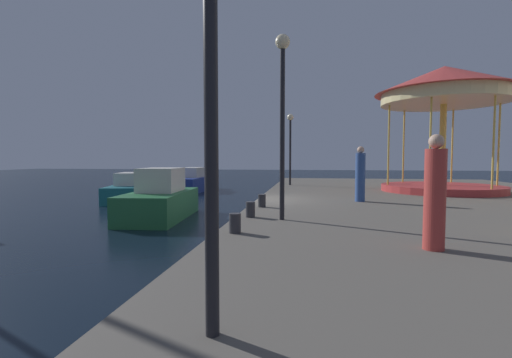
# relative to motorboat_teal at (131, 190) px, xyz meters

# --- Properties ---
(ground_plane) EXTENTS (120.00, 120.00, 0.00)m
(ground_plane) POSITION_rel_motorboat_teal_xyz_m (7.79, -5.05, -0.59)
(ground_plane) COLOR black
(quay_dock) EXTENTS (14.36, 29.08, 0.80)m
(quay_dock) POSITION_rel_motorboat_teal_xyz_m (14.96, -5.05, -0.19)
(quay_dock) COLOR #5B564F
(quay_dock) RESTS_ON ground
(motorboat_teal) EXTENTS (2.72, 4.90, 1.54)m
(motorboat_teal) POSITION_rel_motorboat_teal_xyz_m (0.00, 0.00, 0.00)
(motorboat_teal) COLOR #19606B
(motorboat_teal) RESTS_ON ground
(motorboat_blue) EXTENTS (2.12, 5.27, 1.68)m
(motorboat_blue) POSITION_rel_motorboat_teal_xyz_m (1.46, 6.12, 0.06)
(motorboat_blue) COLOR navy
(motorboat_blue) RESTS_ON ground
(motorboat_green) EXTENTS (2.36, 4.63, 1.95)m
(motorboat_green) POSITION_rel_motorboat_teal_xyz_m (4.00, -5.19, 0.14)
(motorboat_green) COLOR #236638
(motorboat_green) RESTS_ON ground
(carousel) EXTENTS (6.01, 6.01, 5.68)m
(carousel) POSITION_rel_motorboat_teal_xyz_m (15.71, -0.84, 4.48)
(carousel) COLOR #B23333
(carousel) RESTS_ON quay_dock
(lamp_post_mid_promenade) EXTENTS (0.36, 0.36, 4.50)m
(lamp_post_mid_promenade) POSITION_rel_motorboat_teal_xyz_m (9.04, -9.41, 3.27)
(lamp_post_mid_promenade) COLOR black
(lamp_post_mid_promenade) RESTS_ON quay_dock
(lamp_post_far_end) EXTENTS (0.36, 0.36, 4.04)m
(lamp_post_far_end) POSITION_rel_motorboat_teal_xyz_m (8.62, 2.22, 3.00)
(lamp_post_far_end) COLOR black
(lamp_post_far_end) RESTS_ON quay_dock
(bollard_north) EXTENTS (0.24, 0.24, 0.40)m
(bollard_north) POSITION_rel_motorboat_teal_xyz_m (8.24, -7.21, 0.41)
(bollard_north) COLOR #2D2D33
(bollard_north) RESTS_ON quay_dock
(bollard_center) EXTENTS (0.24, 0.24, 0.40)m
(bollard_center) POSITION_rel_motorboat_teal_xyz_m (8.21, -11.11, 0.41)
(bollard_center) COLOR #2D2D33
(bollard_center) RESTS_ON quay_dock
(bollard_south) EXTENTS (0.24, 0.24, 0.40)m
(bollard_south) POSITION_rel_motorboat_teal_xyz_m (8.20, -9.15, 0.41)
(bollard_south) COLOR #2D2D33
(bollard_south) RESTS_ON quay_dock
(person_near_carousel) EXTENTS (0.34, 0.34, 1.94)m
(person_near_carousel) POSITION_rel_motorboat_teal_xyz_m (11.48, -5.26, 1.13)
(person_near_carousel) COLOR #2D4C8C
(person_near_carousel) RESTS_ON quay_dock
(person_far_corner) EXTENTS (0.34, 0.34, 1.91)m
(person_far_corner) POSITION_rel_motorboat_teal_xyz_m (11.75, -11.91, 1.11)
(person_far_corner) COLOR #B23833
(person_far_corner) RESTS_ON quay_dock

